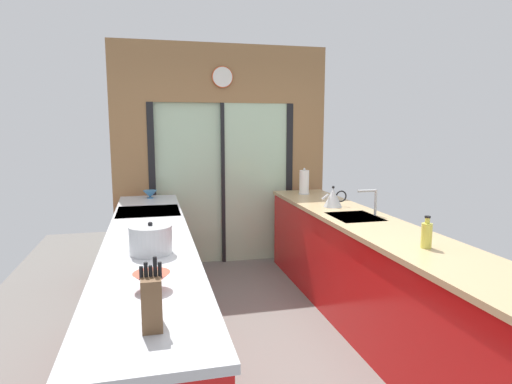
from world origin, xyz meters
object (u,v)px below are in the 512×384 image
soap_bottle (427,235)px  knife_block (152,301)px  paper_towel_roll (304,182)px  oven_range (150,258)px  mixing_bowl_far (150,194)px  stock_pot (151,240)px  kettle (333,197)px  mixing_bowl_near (152,281)px

soap_bottle → knife_block: bearing=-157.1°
paper_towel_roll → oven_range: bearing=-160.6°
mixing_bowl_far → knife_block: bearing=-90.0°
stock_pot → kettle: size_ratio=1.01×
stock_pot → oven_range: bearing=90.7°
oven_range → mixing_bowl_far: 0.91m
mixing_bowl_near → knife_block: (0.00, -0.42, 0.07)m
mixing_bowl_far → mixing_bowl_near: bearing=-90.0°
oven_range → mixing_bowl_far: size_ratio=5.94×
stock_pot → paper_towel_roll: (1.78, 2.07, 0.05)m
soap_bottle → oven_range: bearing=135.9°
mixing_bowl_far → paper_towel_roll: paper_towel_roll is taller
mixing_bowl_far → knife_block: size_ratio=0.53×
mixing_bowl_near → soap_bottle: size_ratio=0.85×
mixing_bowl_near → paper_towel_roll: (1.78, 2.71, 0.09)m
oven_range → knife_block: size_ratio=3.14×
paper_towel_roll → stock_pot: bearing=-130.6°
knife_block → stock_pot: knife_block is taller
paper_towel_roll → mixing_bowl_near: bearing=-123.3°
mixing_bowl_far → stock_pot: size_ratio=0.57×
mixing_bowl_far → knife_block: 3.25m
soap_bottle → paper_towel_roll: (0.00, 2.37, 0.05)m
mixing_bowl_far → soap_bottle: (1.78, -2.49, 0.04)m
knife_block → paper_towel_roll: paper_towel_roll is taller
mixing_bowl_far → paper_towel_roll: 1.79m
mixing_bowl_near → kettle: (1.78, 1.86, 0.05)m
oven_range → knife_block: bearing=-89.6°
mixing_bowl_far → kettle: bearing=-28.5°
mixing_bowl_near → stock_pot: 0.64m
mixing_bowl_near → soap_bottle: 1.81m
knife_block → soap_bottle: (1.78, 0.75, -0.02)m
mixing_bowl_near → knife_block: size_ratio=0.63×
oven_range → stock_pot: (0.02, -1.44, 0.56)m
stock_pot → mixing_bowl_far: bearing=90.0°
kettle → paper_towel_roll: 0.85m
mixing_bowl_near → soap_bottle: bearing=10.7°
knife_block → kettle: bearing=52.0°
mixing_bowl_far → stock_pot: stock_pot is taller
mixing_bowl_near → kettle: bearing=46.3°
mixing_bowl_near → paper_towel_roll: size_ratio=0.59×
mixing_bowl_near → oven_range: bearing=90.5°
knife_block → mixing_bowl_far: bearing=90.0°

